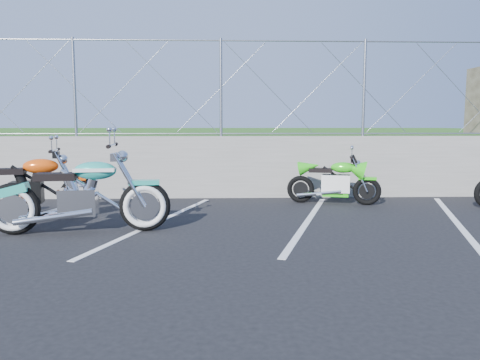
{
  "coord_description": "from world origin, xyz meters",
  "views": [
    {
      "loc": [
        1.04,
        -6.35,
        1.55
      ],
      "look_at": [
        1.32,
        1.3,
        0.63
      ],
      "focal_mm": 35.0,
      "sensor_mm": 36.0,
      "label": 1
    }
  ],
  "objects": [
    {
      "name": "ground",
      "position": [
        0.0,
        0.0,
        0.0
      ],
      "size": [
        90.0,
        90.0,
        0.0
      ],
      "primitive_type": "plane",
      "color": "black",
      "rests_on": "ground"
    },
    {
      "name": "retaining_wall",
      "position": [
        0.0,
        3.5,
        0.65
      ],
      "size": [
        30.0,
        0.22,
        1.3
      ],
      "primitive_type": "cube",
      "color": "slate",
      "rests_on": "ground"
    },
    {
      "name": "grass_field",
      "position": [
        0.0,
        13.5,
        0.65
      ],
      "size": [
        30.0,
        20.0,
        1.3
      ],
      "primitive_type": "cube",
      "color": "#235115",
      "rests_on": "ground"
    },
    {
      "name": "chain_link_fence",
      "position": [
        0.0,
        3.5,
        2.3
      ],
      "size": [
        28.0,
        0.03,
        2.0
      ],
      "color": "gray",
      "rests_on": "retaining_wall"
    },
    {
      "name": "parking_lines",
      "position": [
        1.2,
        1.0,
        0.0
      ],
      "size": [
        18.29,
        4.31,
        0.01
      ],
      "color": "silver",
      "rests_on": "ground"
    },
    {
      "name": "cruiser_turquoise",
      "position": [
        -0.97,
        0.3,
        0.51
      ],
      "size": [
        2.55,
        0.8,
        1.27
      ],
      "rotation": [
        0.0,
        0.0,
        0.09
      ],
      "color": "black",
      "rests_on": "ground"
    },
    {
      "name": "naked_orange",
      "position": [
        -2.16,
        1.44,
        0.48
      ],
      "size": [
        2.26,
        0.76,
        1.13
      ],
      "rotation": [
        0.0,
        0.0,
        0.17
      ],
      "color": "black",
      "rests_on": "ground"
    },
    {
      "name": "sportbike_green",
      "position": [
        3.21,
        2.59,
        0.4
      ],
      "size": [
        1.77,
        0.69,
        0.94
      ],
      "rotation": [
        0.0,
        0.0,
        -0.27
      ],
      "color": "black",
      "rests_on": "ground"
    }
  ]
}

